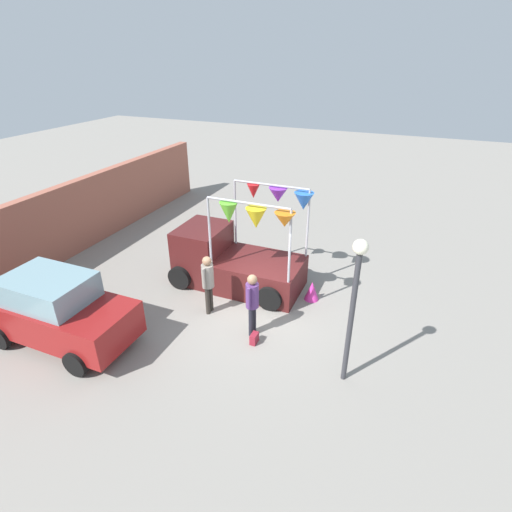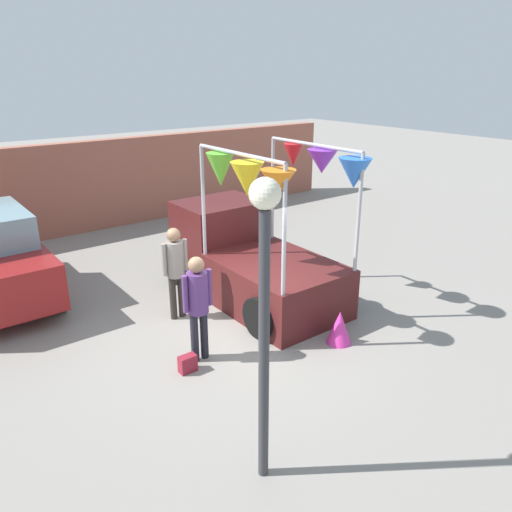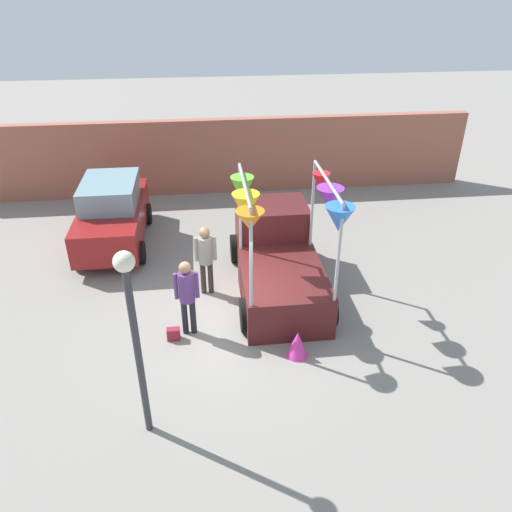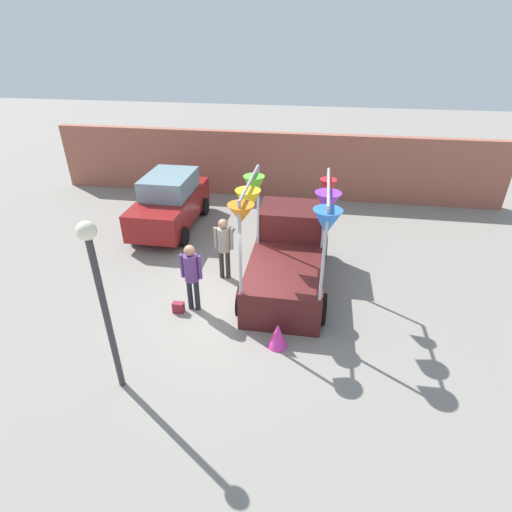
# 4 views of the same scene
# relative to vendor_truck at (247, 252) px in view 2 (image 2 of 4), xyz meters

# --- Properties ---
(ground_plane) EXTENTS (60.00, 60.00, 0.00)m
(ground_plane) POSITION_rel_vendor_truck_xyz_m (-1.25, -1.40, -0.92)
(ground_plane) COLOR gray
(vendor_truck) EXTENTS (2.56, 4.20, 3.21)m
(vendor_truck) POSITION_rel_vendor_truck_xyz_m (0.00, 0.00, 0.00)
(vendor_truck) COLOR #4C1919
(vendor_truck) RESTS_ON ground
(person_customer) EXTENTS (0.53, 0.34, 1.80)m
(person_customer) POSITION_rel_vendor_truck_xyz_m (-2.18, -1.66, 0.18)
(person_customer) COLOR black
(person_customer) RESTS_ON ground
(person_vendor) EXTENTS (0.53, 0.34, 1.80)m
(person_vendor) POSITION_rel_vendor_truck_xyz_m (-1.74, -0.12, 0.18)
(person_vendor) COLOR #2D2823
(person_vendor) RESTS_ON ground
(handbag) EXTENTS (0.28, 0.16, 0.28)m
(handbag) POSITION_rel_vendor_truck_xyz_m (-2.53, -1.86, -0.78)
(handbag) COLOR maroon
(handbag) RESTS_ON ground
(street_lamp) EXTENTS (0.32, 0.32, 3.56)m
(street_lamp) POSITION_rel_vendor_truck_xyz_m (-2.89, -4.26, 1.44)
(street_lamp) COLOR #333338
(street_lamp) RESTS_ON ground
(brick_boundary_wall) EXTENTS (18.00, 0.36, 2.60)m
(brick_boundary_wall) POSITION_rel_vendor_truck_xyz_m (-1.25, 6.42, 0.38)
(brick_boundary_wall) COLOR #9E5947
(brick_boundary_wall) RESTS_ON ground
(folded_kite_bundle_magenta) EXTENTS (0.47, 0.47, 0.60)m
(folded_kite_bundle_magenta) POSITION_rel_vendor_truck_xyz_m (0.03, -2.68, -0.62)
(folded_kite_bundle_magenta) COLOR #D83399
(folded_kite_bundle_magenta) RESTS_ON ground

